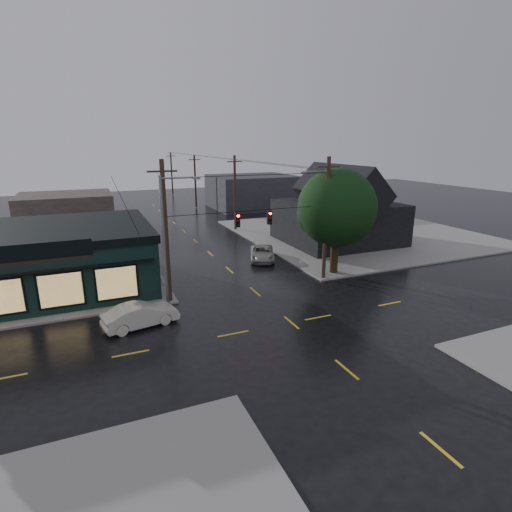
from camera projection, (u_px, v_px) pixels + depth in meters
name	position (u px, v px, depth m)	size (l,w,h in m)	color
ground_plane	(291.00, 323.00, 25.73)	(160.00, 160.00, 0.00)	black
sidewalk_ne	(356.00, 233.00, 50.95)	(28.00, 28.00, 0.15)	gray
pizza_shop	(42.00, 258.00, 30.81)	(16.30, 12.34, 4.90)	black
ne_building	(339.00, 204.00, 45.20)	(12.60, 11.60, 8.75)	black
corner_tree	(337.00, 208.00, 33.78)	(6.72, 6.72, 9.05)	black
utility_pole_nw	(170.00, 302.00, 29.03)	(2.00, 0.32, 10.15)	black
utility_pole_ne	(323.00, 279.00, 33.93)	(2.00, 0.32, 10.15)	black
utility_pole_far_a	(236.00, 230.00, 52.95)	(2.00, 0.32, 9.65)	black
utility_pole_far_b	(196.00, 208.00, 70.63)	(2.00, 0.32, 9.15)	black
utility_pole_far_c	(173.00, 195.00, 88.32)	(2.00, 0.32, 9.15)	black
span_signal_assembly	(254.00, 218.00, 29.95)	(13.00, 0.48, 1.23)	black
streetlight_nw	(168.00, 306.00, 28.29)	(5.40, 0.30, 9.15)	gray
streetlight_ne	(324.00, 276.00, 34.74)	(5.40, 0.30, 9.15)	gray
bg_building_west	(66.00, 210.00, 55.22)	(12.00, 10.00, 4.40)	#312724
bg_building_east	(252.00, 191.00, 70.80)	(14.00, 12.00, 5.60)	#29282E
sedan_cream	(141.00, 315.00, 25.03)	(1.62, 4.64, 1.53)	beige
suv_silver	(262.00, 253.00, 39.28)	(2.27, 4.93, 1.37)	gray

